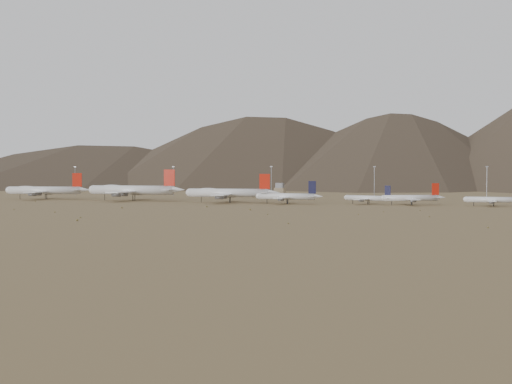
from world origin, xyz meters
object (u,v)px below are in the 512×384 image
(widebody_east, at_px, (229,193))
(control_tower, at_px, (280,191))
(widebody_west, at_px, (45,190))
(widebody_centre, at_px, (133,190))
(narrowbody_a, at_px, (288,196))
(narrowbody_b, at_px, (369,198))

(widebody_east, bearing_deg, control_tower, 78.26)
(widebody_west, xyz_separation_m, widebody_east, (154.19, -12.85, -0.08))
(widebody_centre, bearing_deg, narrowbody_a, -7.26)
(widebody_centre, height_order, widebody_east, widebody_centre)
(widebody_centre, height_order, narrowbody_b, widebody_centre)
(widebody_centre, height_order, narrowbody_a, widebody_centre)
(narrowbody_b, relative_size, control_tower, 3.04)
(widebody_east, bearing_deg, widebody_centre, 169.03)
(narrowbody_a, height_order, narrowbody_b, narrowbody_a)
(narrowbody_a, bearing_deg, control_tower, 110.56)
(control_tower, bearing_deg, narrowbody_a, -72.75)
(widebody_west, height_order, narrowbody_b, widebody_west)
(widebody_west, bearing_deg, widebody_centre, -12.80)
(narrowbody_a, bearing_deg, widebody_east, 175.35)
(widebody_centre, distance_m, control_tower, 124.04)
(widebody_west, relative_size, widebody_centre, 0.87)
(narrowbody_b, bearing_deg, widebody_east, -157.12)
(narrowbody_b, height_order, control_tower, narrowbody_b)
(widebody_centre, xyz_separation_m, narrowbody_b, (174.76, -6.03, -3.84))
(widebody_west, relative_size, narrowbody_b, 1.85)
(narrowbody_a, bearing_deg, widebody_centre, 175.98)
(widebody_east, relative_size, narrowbody_a, 1.43)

